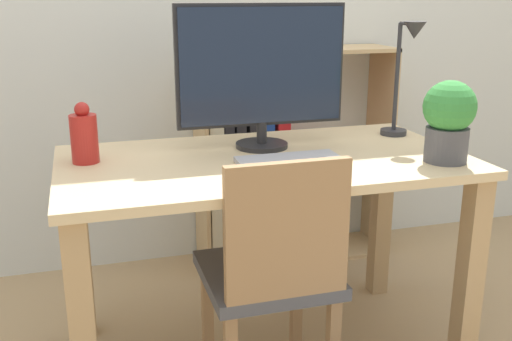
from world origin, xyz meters
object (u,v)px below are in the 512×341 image
object	(u,v)px
chair	(273,271)
potted_plant	(449,119)
monitor	(262,70)
desk_lamp	(405,68)
keyboard	(288,159)
bookshelf	(258,159)
vase	(84,136)

from	to	relation	value
chair	potted_plant	bearing A→B (deg)	7.42
monitor	desk_lamp	distance (m)	0.54
monitor	chair	distance (m)	0.69
keyboard	bookshelf	world-z (taller)	bookshelf
vase	chair	world-z (taller)	vase
desk_lamp	vase	bearing A→B (deg)	-179.32
desk_lamp	bookshelf	xyz separation A→B (m)	(-0.37, 0.65, -0.49)
monitor	potted_plant	bearing A→B (deg)	-34.06
bookshelf	keyboard	bearing A→B (deg)	-100.27
vase	bookshelf	size ratio (longest dim) A/B	0.19
vase	monitor	bearing A→B (deg)	2.65
bookshelf	potted_plant	bearing A→B (deg)	-71.05
chair	bookshelf	bearing A→B (deg)	78.77
potted_plant	chair	size ratio (longest dim) A/B	0.32
vase	potted_plant	bearing A→B (deg)	-16.03
keyboard	chair	distance (m)	0.37
keyboard	desk_lamp	distance (m)	0.61
vase	desk_lamp	world-z (taller)	desk_lamp
potted_plant	chair	distance (m)	0.74
monitor	chair	bearing A→B (deg)	-101.75
desk_lamp	potted_plant	size ratio (longest dim) A/B	1.63
desk_lamp	potted_plant	distance (m)	0.36
monitor	bookshelf	xyz separation A→B (m)	(0.18, 0.63, -0.50)
keyboard	desk_lamp	world-z (taller)	desk_lamp
monitor	potted_plant	world-z (taller)	monitor
keyboard	vase	xyz separation A→B (m)	(-0.63, 0.18, 0.08)
keyboard	bookshelf	distance (m)	0.89
monitor	desk_lamp	bearing A→B (deg)	-1.51
keyboard	bookshelf	bearing A→B (deg)	79.73
potted_plant	chair	xyz separation A→B (m)	(-0.60, -0.05, -0.43)
potted_plant	bookshelf	distance (m)	1.10
monitor	chair	size ratio (longest dim) A/B	0.72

